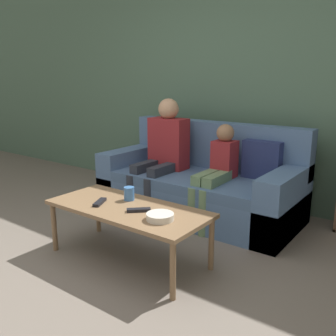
{
  "coord_description": "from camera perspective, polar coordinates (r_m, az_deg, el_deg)",
  "views": [
    {
      "loc": [
        1.93,
        -1.37,
        1.36
      ],
      "look_at": [
        0.09,
        1.12,
        0.6
      ],
      "focal_mm": 40.0,
      "sensor_mm": 36.0,
      "label": 1
    }
  ],
  "objects": [
    {
      "name": "person_child",
      "position": [
        3.48,
        7.43,
        -0.26
      ],
      "size": [
        0.22,
        0.62,
        0.93
      ],
      "rotation": [
        0.0,
        0.0,
        0.02
      ],
      "color": "#66845B",
      "rests_on": "ground_plane"
    },
    {
      "name": "couch",
      "position": [
        3.78,
        5.07,
        -2.62
      ],
      "size": [
        1.97,
        0.89,
        0.9
      ],
      "color": "#4C6B93",
      "rests_on": "ground_plane"
    },
    {
      "name": "coffee_table",
      "position": [
        2.8,
        -6.13,
        -6.61
      ],
      "size": [
        1.24,
        0.55,
        0.42
      ],
      "color": "brown",
      "rests_on": "ground_plane"
    },
    {
      "name": "person_adult",
      "position": [
        3.85,
        -0.58,
        3.32
      ],
      "size": [
        0.4,
        0.62,
        1.14
      ],
      "rotation": [
        0.0,
        0.0,
        -0.0
      ],
      "color": "#282D38",
      "rests_on": "ground_plane"
    },
    {
      "name": "tv_remote_1",
      "position": [
        2.88,
        -10.36,
        -5.15
      ],
      "size": [
        0.12,
        0.17,
        0.02
      ],
      "rotation": [
        0.0,
        0.0,
        0.44
      ],
      "color": "black",
      "rests_on": "coffee_table"
    },
    {
      "name": "wall_back",
      "position": [
        4.18,
        9.23,
        12.82
      ],
      "size": [
        12.0,
        0.06,
        2.6
      ],
      "color": "#4C6B56",
      "rests_on": "ground_plane"
    },
    {
      "name": "tv_remote_0",
      "position": [
        2.69,
        -4.5,
        -6.4
      ],
      "size": [
        0.16,
        0.15,
        0.02
      ],
      "rotation": [
        0.0,
        0.0,
        -0.81
      ],
      "color": "black",
      "rests_on": "coffee_table"
    },
    {
      "name": "cup_near",
      "position": [
        2.92,
        -5.95,
        -3.9
      ],
      "size": [
        0.08,
        0.08,
        0.1
      ],
      "color": "#3D70B2",
      "rests_on": "coffee_table"
    },
    {
      "name": "snack_bowl",
      "position": [
        2.52,
        -1.22,
        -7.42
      ],
      "size": [
        0.19,
        0.19,
        0.05
      ],
      "color": "beige",
      "rests_on": "coffee_table"
    },
    {
      "name": "ground_plane",
      "position": [
        2.73,
        -16.36,
        -16.68
      ],
      "size": [
        22.0,
        22.0,
        0.0
      ],
      "primitive_type": "plane",
      "color": "#70665B"
    }
  ]
}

